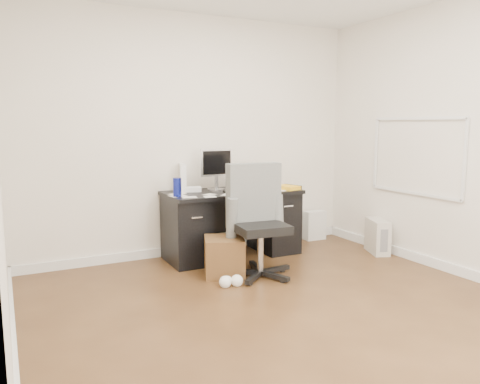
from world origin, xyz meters
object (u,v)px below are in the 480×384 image
object	(u,v)px
wicker_basket	(224,256)
lcd_monitor	(216,169)
office_chair	(260,221)
pc_tower	(377,236)
desk	(232,221)
keyboard	(242,191)

from	to	relation	value
wicker_basket	lcd_monitor	bearing A→B (deg)	71.46
wicker_basket	office_chair	bearing A→B (deg)	-33.15
lcd_monitor	pc_tower	world-z (taller)	lcd_monitor
desk	office_chair	xyz separation A→B (m)	(-0.08, -0.79, 0.15)
pc_tower	office_chair	bearing A→B (deg)	-153.59
pc_tower	wicker_basket	world-z (taller)	pc_tower
desk	wicker_basket	xyz separation A→B (m)	(-0.38, -0.59, -0.21)
desk	lcd_monitor	world-z (taller)	lcd_monitor
lcd_monitor	office_chair	size ratio (longest dim) A/B	0.43
lcd_monitor	desk	bearing A→B (deg)	-35.94
keyboard	office_chair	distance (m)	0.69
desk	keyboard	xyz separation A→B (m)	(0.05, -0.14, 0.36)
office_chair	wicker_basket	distance (m)	0.51
pc_tower	wicker_basket	bearing A→B (deg)	-160.03
desk	pc_tower	distance (m)	1.71
desk	office_chair	distance (m)	0.80
keyboard	office_chair	xyz separation A→B (m)	(-0.13, -0.65, -0.21)
desk	pc_tower	size ratio (longest dim) A/B	3.83
desk	pc_tower	xyz separation A→B (m)	(1.56, -0.66, -0.20)
keyboard	pc_tower	size ratio (longest dim) A/B	1.01
office_chair	desk	bearing A→B (deg)	90.46
lcd_monitor	pc_tower	xyz separation A→B (m)	(1.71, -0.77, -0.79)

